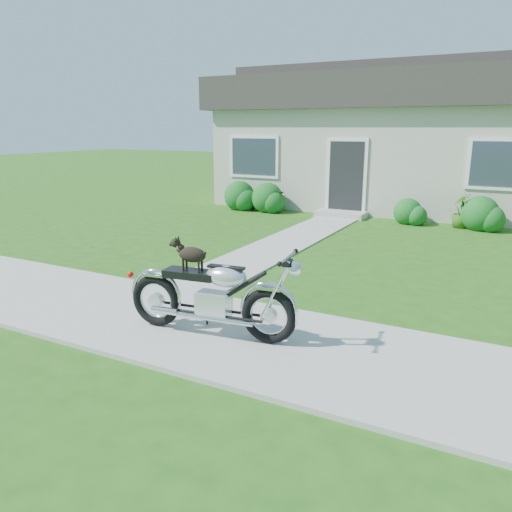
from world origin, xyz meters
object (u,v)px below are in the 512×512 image
at_px(house, 423,138).
at_px(potted_plant_left, 278,201).
at_px(motorcycle_with_dog, 213,295).
at_px(potted_plant_right, 462,211).

distance_m(house, potted_plant_left, 5.20).
bearing_deg(motorcycle_with_dog, potted_plant_right, 70.82).
relative_size(potted_plant_right, motorcycle_with_dog, 0.39).
relative_size(house, motorcycle_with_dog, 5.68).
bearing_deg(house, motorcycle_with_dog, -90.72).
xyz_separation_m(house, motorcycle_with_dog, (-0.15, -12.17, -1.61)).
bearing_deg(motorcycle_with_dog, house, 82.06).
bearing_deg(potted_plant_right, potted_plant_left, 180.00).
height_order(potted_plant_left, motorcycle_with_dog, motorcycle_with_dog).
distance_m(house, motorcycle_with_dog, 12.28).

